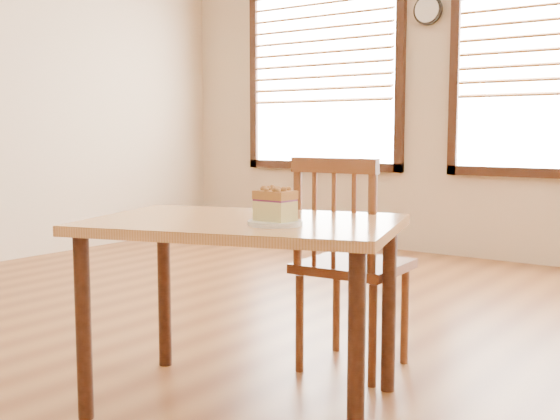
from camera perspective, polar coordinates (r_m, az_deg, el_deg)
name	(u,v)px	position (r m, az deg, el deg)	size (l,w,h in m)	color
ground	(175,415)	(2.85, -8.51, -16.18)	(8.00, 8.00, 0.00)	brown
window_left	(322,58)	(6.98, 3.46, 12.27)	(1.76, 0.10, 1.96)	white
window_right	(557,40)	(6.08, 21.61, 12.72)	(1.76, 0.10, 1.96)	white
wall_clock	(428,10)	(6.49, 11.91, 15.63)	(0.26, 0.05, 0.26)	black
cafe_table_main	(244,245)	(2.77, -2.97, -2.82)	(1.38, 1.12, 0.75)	tan
cafe_chair_main	(350,263)	(3.20, 5.67, -4.29)	(0.48, 0.48, 0.99)	brown
plate	(275,223)	(2.58, -0.39, -1.06)	(0.20, 0.20, 0.02)	white
cake_slice	(276,204)	(2.57, -0.36, 0.49)	(0.15, 0.11, 0.13)	#CDC074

